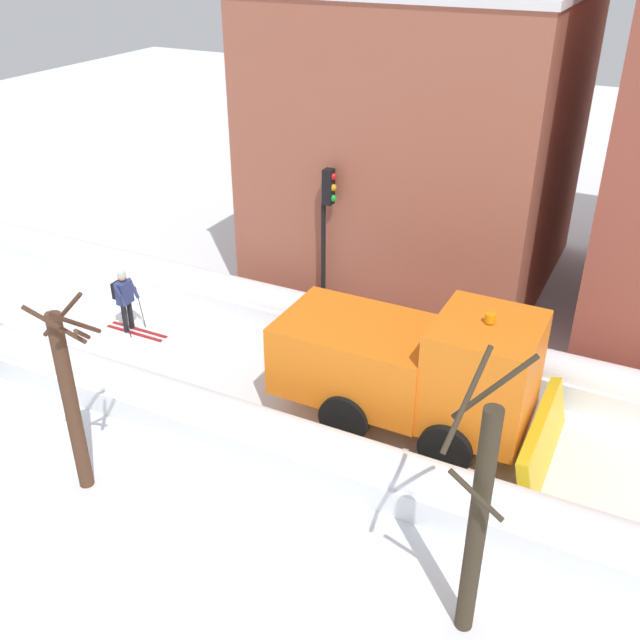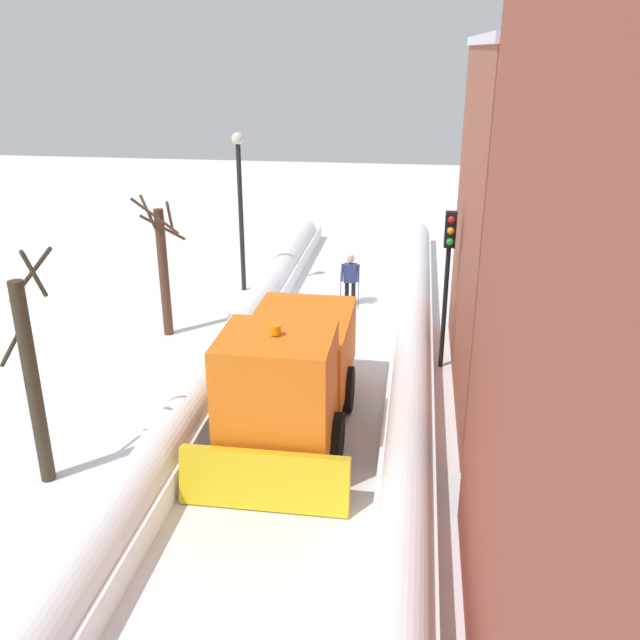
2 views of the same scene
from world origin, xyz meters
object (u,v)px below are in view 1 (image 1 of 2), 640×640
(plow_truck, at_px, (417,368))
(bare_tree_near, at_px, (71,397))
(skier, at_px, (125,297))
(traffic_light_pole, at_px, (327,217))
(bare_tree_mid, at_px, (477,520))

(plow_truck, distance_m, bare_tree_near, 6.85)
(plow_truck, distance_m, skier, 8.30)
(traffic_light_pole, distance_m, bare_tree_mid, 10.09)
(bare_tree_near, distance_m, bare_tree_mid, 7.50)
(skier, height_order, traffic_light_pole, traffic_light_pole)
(plow_truck, height_order, bare_tree_near, bare_tree_near)
(traffic_light_pole, xyz_separation_m, bare_tree_mid, (7.85, 6.29, -0.79))
(plow_truck, height_order, traffic_light_pole, traffic_light_pole)
(traffic_light_pole, height_order, bare_tree_near, traffic_light_pole)
(bare_tree_mid, bearing_deg, bare_tree_near, -88.46)
(traffic_light_pole, bearing_deg, bare_tree_mid, 38.72)
(bare_tree_mid, bearing_deg, traffic_light_pole, -141.28)
(traffic_light_pole, height_order, bare_tree_mid, bare_tree_mid)
(skier, height_order, bare_tree_near, bare_tree_near)
(plow_truck, bearing_deg, bare_tree_near, -47.03)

